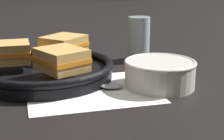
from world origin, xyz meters
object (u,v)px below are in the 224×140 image
(soup_bowl, at_px, (160,72))
(spoon, at_px, (102,86))
(skillet, at_px, (45,70))
(sandwich_near_right, at_px, (7,53))
(drinking_glass, at_px, (139,39))
(sandwich_far_left, at_px, (61,59))
(sandwich_near_left, at_px, (64,45))

(soup_bowl, distance_m, spoon, 0.13)
(skillet, xyz_separation_m, sandwich_near_right, (-0.08, 0.03, 0.04))
(sandwich_near_right, bearing_deg, soup_bowl, -32.98)
(skillet, relative_size, drinking_glass, 2.61)
(soup_bowl, distance_m, skillet, 0.26)
(spoon, relative_size, drinking_glass, 1.21)
(sandwich_near_right, bearing_deg, spoon, -42.90)
(skillet, height_order, sandwich_far_left, sandwich_far_left)
(sandwich_near_right, distance_m, drinking_glass, 0.36)
(soup_bowl, distance_m, sandwich_near_left, 0.26)
(sandwich_near_right, relative_size, drinking_glass, 0.93)
(sandwich_far_left, bearing_deg, spoon, -31.39)
(spoon, bearing_deg, soup_bowl, 6.01)
(sandwich_far_left, relative_size, drinking_glass, 0.99)
(skillet, relative_size, sandwich_near_right, 2.81)
(drinking_glass, bearing_deg, skillet, -166.98)
(sandwich_near_left, xyz_separation_m, sandwich_near_right, (-0.14, -0.03, 0.00))
(sandwich_near_left, height_order, sandwich_far_left, same)
(skillet, distance_m, sandwich_far_left, 0.09)
(drinking_glass, bearing_deg, soup_bowl, -108.16)
(skillet, xyz_separation_m, drinking_glass, (0.28, 0.07, 0.04))
(soup_bowl, xyz_separation_m, spoon, (-0.12, 0.03, -0.03))
(sandwich_near_left, xyz_separation_m, sandwich_far_left, (-0.05, -0.13, 0.00))
(sandwich_near_right, bearing_deg, drinking_glass, 5.93)
(soup_bowl, distance_m, sandwich_near_right, 0.35)
(soup_bowl, relative_size, skillet, 0.49)
(drinking_glass, bearing_deg, sandwich_near_right, -174.07)
(sandwich_near_right, bearing_deg, sandwich_near_left, 10.13)
(sandwich_near_right, xyz_separation_m, drinking_glass, (0.36, 0.04, -0.00))
(soup_bowl, height_order, skillet, soup_bowl)
(spoon, height_order, skillet, skillet)
(spoon, relative_size, skillet, 0.46)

